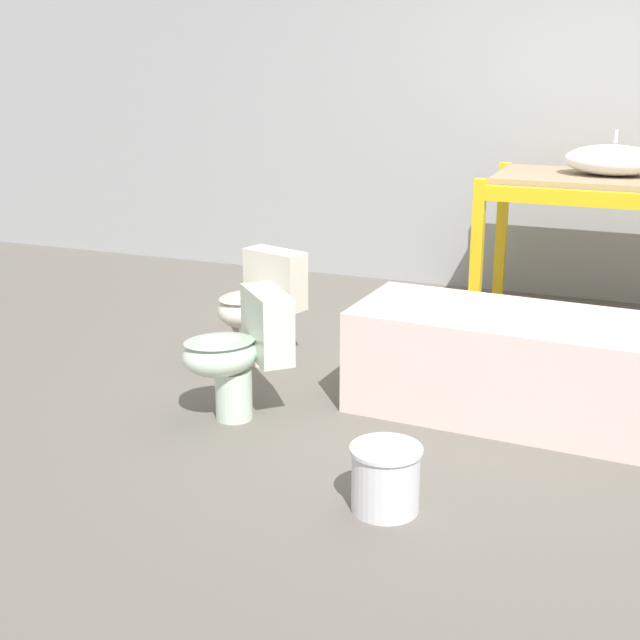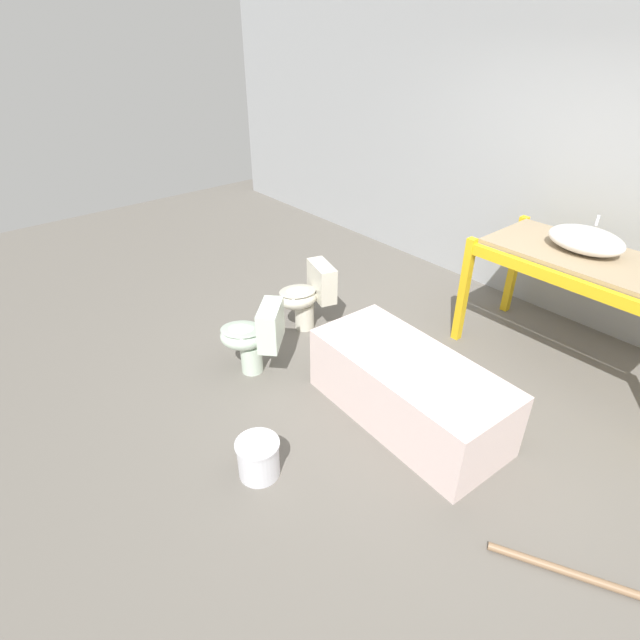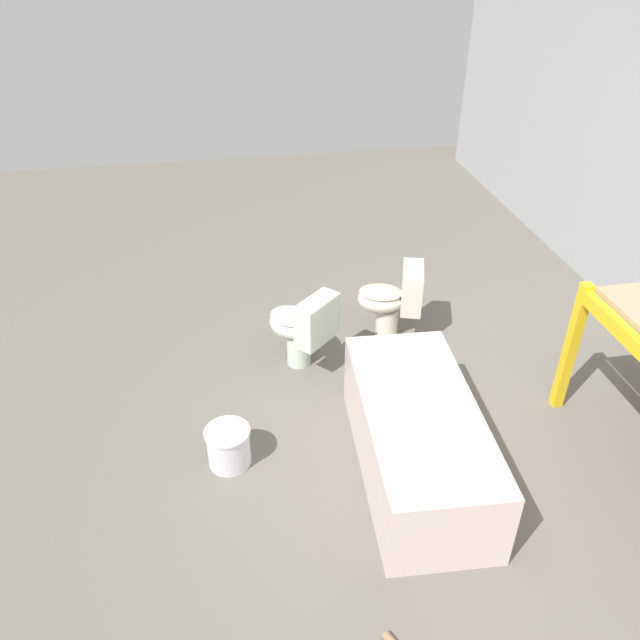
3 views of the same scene
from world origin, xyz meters
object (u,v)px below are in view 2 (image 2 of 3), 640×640
Objects in this scene: toilet_far at (308,294)px; bucket_white at (258,457)px; toilet_near at (254,335)px; bathtub_main at (408,385)px; sink_basin at (586,240)px.

toilet_far reaches higher than bucket_white.
toilet_near is 1.00× the size of toilet_far.
sink_basin is at bearing 82.59° from bathtub_main.
toilet_near is 1.14m from bucket_white.
sink_basin reaches higher than toilet_near.
bucket_white is (0.94, -0.61, -0.21)m from toilet_near.
toilet_far reaches higher than bathtub_main.
toilet_near is at bearing 146.84° from bucket_white.
bathtub_main is 1.48m from toilet_far.
sink_basin is 2.02× the size of bucket_white.
sink_basin is 0.38× the size of bathtub_main.
toilet_far is at bearing -142.20° from sink_basin.
bathtub_main is 1.31m from toilet_near.
sink_basin is at bearing 55.32° from toilet_far.
bucket_white is (1.21, -1.39, -0.21)m from toilet_far.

